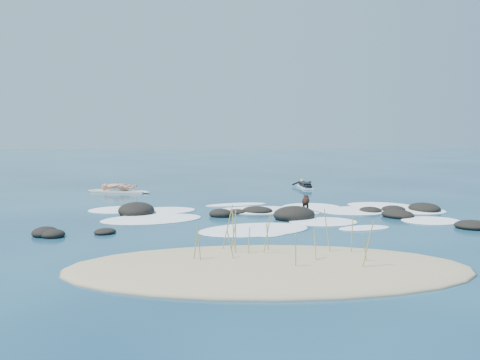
{
  "coord_description": "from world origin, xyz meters",
  "views": [
    {
      "loc": [
        -0.85,
        -19.58,
        2.96
      ],
      "look_at": [
        -0.36,
        4.0,
        0.9
      ],
      "focal_mm": 40.0,
      "sensor_mm": 36.0,
      "label": 1
    }
  ],
  "objects": [
    {
      "name": "standing_surfer_rig",
      "position": [
        -6.4,
        7.19,
        0.77
      ],
      "size": [
        3.37,
        1.38,
        1.95
      ],
      "rotation": [
        0.0,
        0.0,
        -0.29
      ],
      "color": "beige",
      "rests_on": "ground"
    },
    {
      "name": "sand_dune",
      "position": [
        0.0,
        -8.2,
        0.0
      ],
      "size": [
        9.0,
        4.4,
        0.6
      ],
      "primitive_type": "ellipsoid",
      "color": "#9E8966",
      "rests_on": "ground"
    },
    {
      "name": "dog",
      "position": [
        2.0,
        0.01,
        0.45
      ],
      "size": [
        0.39,
        1.06,
        0.68
      ],
      "rotation": [
        0.0,
        0.0,
        1.39
      ],
      "color": "black",
      "rests_on": "ground"
    },
    {
      "name": "breaking_foam",
      "position": [
        0.96,
        -0.3,
        0.01
      ],
      "size": [
        14.07,
        8.5,
        0.12
      ],
      "color": "white",
      "rests_on": "ground"
    },
    {
      "name": "ground",
      "position": [
        0.0,
        0.0,
        0.0
      ],
      "size": [
        160.0,
        160.0,
        0.0
      ],
      "primitive_type": "plane",
      "color": "#0A2642",
      "rests_on": "ground"
    },
    {
      "name": "paddling_surfer_rig",
      "position": [
        3.27,
        9.22,
        0.15
      ],
      "size": [
        1.11,
        2.47,
        0.43
      ],
      "rotation": [
        0.0,
        0.0,
        1.64
      ],
      "color": "white",
      "rests_on": "ground"
    },
    {
      "name": "dune_grass",
      "position": [
        0.08,
        -7.98,
        0.6
      ],
      "size": [
        3.75,
        2.07,
        1.21
      ],
      "color": "#9B994B",
      "rests_on": "ground"
    },
    {
      "name": "reef_rocks",
      "position": [
        0.93,
        -0.82,
        0.11
      ],
      "size": [
        14.07,
        6.01,
        0.61
      ],
      "color": "black",
      "rests_on": "ground"
    }
  ]
}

